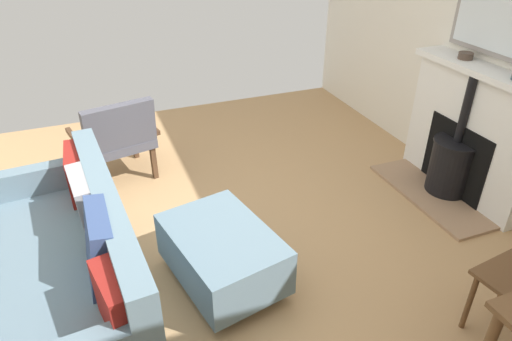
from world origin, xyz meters
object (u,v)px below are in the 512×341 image
fireplace (467,141)px  ottoman (222,253)px  sofa (67,266)px  armchair_accent (116,136)px  mantel_bowl_near (466,55)px

fireplace → ottoman: bearing=8.4°
fireplace → ottoman: size_ratio=1.42×
sofa → armchair_accent: bearing=-107.4°
mantel_bowl_near → sofa: 3.34m
mantel_bowl_near → fireplace: bearing=82.5°
fireplace → sofa: 3.19m
fireplace → sofa: fireplace is taller
mantel_bowl_near → armchair_accent: bearing=-20.1°
mantel_bowl_near → sofa: (3.21, 0.48, -0.79)m
armchair_accent → sofa: bearing=72.6°
sofa → fireplace: bearing=-176.0°
mantel_bowl_near → sofa: mantel_bowl_near is taller
sofa → armchair_accent: (-0.46, -1.48, 0.09)m
fireplace → mantel_bowl_near: size_ratio=11.04×
fireplace → ottoman: (2.25, 0.33, -0.24)m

